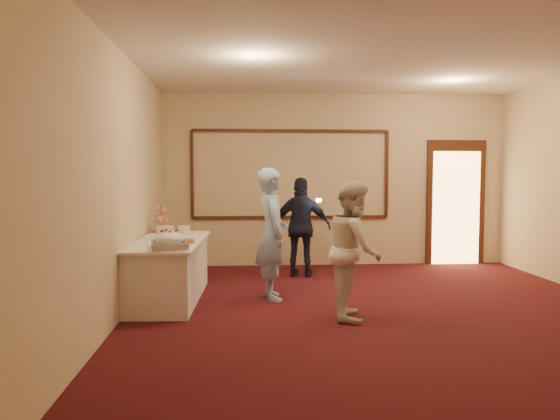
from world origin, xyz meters
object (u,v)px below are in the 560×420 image
at_px(pavlova_tray, 170,241).
at_px(tart, 186,242).
at_px(cupcake_stand, 161,222).
at_px(man, 272,234).
at_px(woman, 354,249).
at_px(guest, 302,227).
at_px(plate_stack_a, 165,233).
at_px(buffet_table, 170,270).
at_px(plate_stack_b, 184,231).

bearing_deg(pavlova_tray, tart, 73.04).
distance_m(cupcake_stand, man, 1.82).
height_order(cupcake_stand, woman, woman).
height_order(man, woman, man).
xyz_separation_m(man, guest, (0.55, 1.49, -0.07)).
bearing_deg(guest, plate_stack_a, 49.36).
distance_m(tart, man, 1.11).
distance_m(pavlova_tray, plate_stack_a, 0.86).
bearing_deg(man, guest, -27.88).
bearing_deg(cupcake_stand, buffet_table, -75.79).
xyz_separation_m(pavlova_tray, woman, (2.07, -0.21, -0.09)).
bearing_deg(plate_stack_b, pavlova_tray, -91.79).
relative_size(plate_stack_a, woman, 0.14).
distance_m(tart, guest, 2.42).
relative_size(buffet_table, plate_stack_a, 10.38).
bearing_deg(cupcake_stand, pavlova_tray, -78.69).
relative_size(buffet_table, plate_stack_b, 12.67).
bearing_deg(woman, buffet_table, 74.31).
height_order(pavlova_tray, guest, guest).
xyz_separation_m(pavlova_tray, plate_stack_a, (-0.16, 0.84, -0.00)).
bearing_deg(plate_stack_b, guest, 31.11).
xyz_separation_m(man, woman, (0.87, -0.95, -0.07)).
distance_m(buffet_table, pavlova_tray, 0.93).
height_order(buffet_table, man, man).
relative_size(cupcake_stand, man, 0.25).
bearing_deg(man, plate_stack_a, 78.42).
relative_size(buffet_table, woman, 1.43).
distance_m(plate_stack_a, guest, 2.37).
height_order(pavlova_tray, cupcake_stand, cupcake_stand).
bearing_deg(woman, pavlova_tray, 93.21).
distance_m(pavlova_tray, man, 1.41).
height_order(plate_stack_a, woman, woman).
height_order(cupcake_stand, plate_stack_a, cupcake_stand).
xyz_separation_m(buffet_table, man, (1.31, -0.05, 0.46)).
height_order(pavlova_tray, woman, woman).
bearing_deg(man, cupcake_stand, 50.47).
bearing_deg(tart, plate_stack_a, 126.02).
height_order(buffet_table, tart, tart).
xyz_separation_m(tart, guest, (1.62, 1.80, -0.02)).
relative_size(plate_stack_b, tart, 0.69).
relative_size(buffet_table, pavlova_tray, 3.72).
height_order(buffet_table, plate_stack_a, plate_stack_a).
xyz_separation_m(tart, man, (1.07, 0.31, 0.05)).
distance_m(tart, woman, 2.04).
distance_m(plate_stack_b, tart, 0.77).
bearing_deg(man, pavlova_tray, 114.26).
xyz_separation_m(cupcake_stand, plate_stack_a, (0.18, -0.87, -0.06)).
bearing_deg(tart, guest, 47.96).
bearing_deg(pavlova_tray, man, 31.79).
distance_m(cupcake_stand, plate_stack_a, 0.89).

